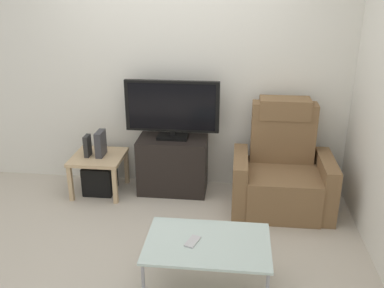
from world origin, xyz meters
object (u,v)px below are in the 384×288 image
object	(u,v)px
book_upright	(87,146)
cell_phone	(193,241)
recliner_armchair	(282,172)
side_table	(99,161)
subwoofer_box	(100,178)
television	(172,108)
coffee_table	(208,245)
game_console	(101,144)
tv_stand	(173,165)

from	to	relation	value
book_upright	cell_phone	world-z (taller)	book_upright
recliner_armchair	side_table	world-z (taller)	recliner_armchair
subwoofer_box	book_upright	distance (m)	0.40
television	coffee_table	distance (m)	1.76
cell_phone	television	bearing A→B (deg)	122.38
game_console	side_table	bearing A→B (deg)	-164.05
side_table	cell_phone	xyz separation A→B (m)	(1.18, -1.48, 0.07)
side_table	coffee_table	size ratio (longest dim) A/B	0.60
recliner_armchair	book_upright	xyz separation A→B (m)	(-2.03, 0.08, 0.17)
tv_stand	coffee_table	xyz separation A→B (m)	(0.50, -1.58, 0.09)
game_console	coffee_table	world-z (taller)	game_console
recliner_armchair	subwoofer_box	bearing A→B (deg)	174.92
coffee_table	cell_phone	xyz separation A→B (m)	(-0.11, -0.01, 0.03)
tv_stand	coffee_table	size ratio (longest dim) A/B	0.81
recliner_armchair	tv_stand	bearing A→B (deg)	167.48
subwoofer_box	cell_phone	size ratio (longest dim) A/B	2.09
television	subwoofer_box	world-z (taller)	television
tv_stand	side_table	world-z (taller)	tv_stand
tv_stand	coffee_table	world-z (taller)	tv_stand
subwoofer_box	game_console	xyz separation A→B (m)	(0.04, 0.01, 0.40)
recliner_armchair	book_upright	size ratio (longest dim) A/B	4.71
recliner_armchair	book_upright	world-z (taller)	recliner_armchair
television	game_console	world-z (taller)	television
tv_stand	game_console	bearing A→B (deg)	-172.37
book_upright	coffee_table	world-z (taller)	book_upright
recliner_armchair	side_table	bearing A→B (deg)	174.92
tv_stand	side_table	distance (m)	0.80
subwoofer_box	cell_phone	world-z (taller)	cell_phone
cell_phone	tv_stand	bearing A→B (deg)	122.53
recliner_armchair	game_console	bearing A→B (deg)	174.57
tv_stand	television	xyz separation A→B (m)	(0.00, 0.02, 0.63)
tv_stand	subwoofer_box	world-z (taller)	tv_stand
game_console	subwoofer_box	bearing A→B (deg)	-164.05
television	subwoofer_box	bearing A→B (deg)	-170.66
recliner_armchair	coffee_table	world-z (taller)	recliner_armchair
side_table	game_console	size ratio (longest dim) A/B	2.00
television	cell_phone	xyz separation A→B (m)	(0.39, -1.61, -0.51)
recliner_armchair	subwoofer_box	xyz separation A→B (m)	(-1.93, 0.10, -0.22)
tv_stand	recliner_armchair	size ratio (longest dim) A/B	0.68
side_table	cell_phone	bearing A→B (deg)	-51.43
tv_stand	book_upright	world-z (taller)	book_upright
side_table	game_console	bearing A→B (deg)	15.95
side_table	cell_phone	world-z (taller)	cell_phone
subwoofer_box	coffee_table	distance (m)	1.97
book_upright	coffee_table	xyz separation A→B (m)	(1.39, -1.45, -0.14)
recliner_armchair	side_table	distance (m)	1.94
coffee_table	cell_phone	world-z (taller)	cell_phone
game_console	television	bearing A→B (deg)	9.02
television	subwoofer_box	distance (m)	1.12
television	book_upright	world-z (taller)	television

